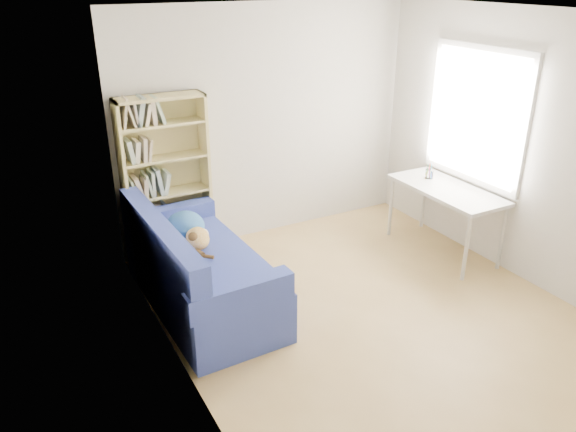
% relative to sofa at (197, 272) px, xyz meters
% --- Properties ---
extents(ground, '(4.00, 4.00, 0.00)m').
position_rel_sofa_xyz_m(ground, '(1.33, -0.82, -0.35)').
color(ground, tan).
rests_on(ground, ground).
extents(room_shell, '(3.54, 4.04, 2.62)m').
position_rel_sofa_xyz_m(room_shell, '(1.43, -0.79, 1.28)').
color(room_shell, silver).
rests_on(room_shell, ground).
extents(sofa, '(0.96, 1.92, 0.93)m').
position_rel_sofa_xyz_m(sofa, '(0.00, 0.00, 0.00)').
color(sofa, navy).
rests_on(sofa, ground).
extents(bookshelf, '(0.89, 0.28, 1.77)m').
position_rel_sofa_xyz_m(bookshelf, '(0.07, 1.02, 0.47)').
color(bookshelf, '#D0BE70').
rests_on(bookshelf, ground).
extents(desk, '(0.60, 1.30, 0.75)m').
position_rel_sofa_xyz_m(desk, '(2.76, -0.23, 0.33)').
color(desk, white).
rests_on(desk, ground).
extents(pen_cup, '(0.09, 0.09, 0.17)m').
position_rel_sofa_xyz_m(pen_cup, '(2.79, 0.10, 0.46)').
color(pen_cup, white).
rests_on(pen_cup, desk).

